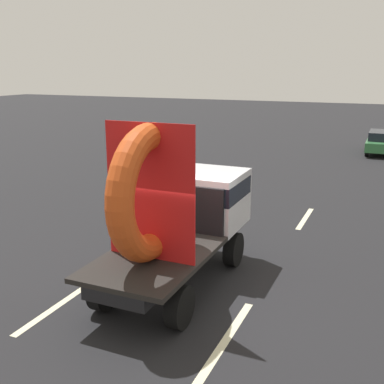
% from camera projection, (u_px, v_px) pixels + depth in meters
% --- Properties ---
extents(ground_plane, '(120.00, 120.00, 0.00)m').
position_uv_depth(ground_plane, '(183.00, 285.00, 10.55)').
color(ground_plane, black).
extents(flatbed_truck, '(2.02, 4.97, 3.79)m').
position_uv_depth(flatbed_truck, '(181.00, 209.00, 10.43)').
color(flatbed_truck, black).
rests_on(flatbed_truck, ground_plane).
extents(distant_sedan, '(1.69, 3.94, 1.29)m').
position_uv_depth(distant_sedan, '(383.00, 142.00, 26.52)').
color(distant_sedan, black).
rests_on(distant_sedan, ground_plane).
extents(lane_dash_left_near, '(0.16, 2.39, 0.01)m').
position_uv_depth(lane_dash_left_near, '(56.00, 307.00, 9.57)').
color(lane_dash_left_near, beige).
rests_on(lane_dash_left_near, ground_plane).
extents(lane_dash_left_far, '(0.16, 2.35, 0.01)m').
position_uv_depth(lane_dash_left_far, '(206.00, 203.00, 16.89)').
color(lane_dash_left_far, beige).
rests_on(lane_dash_left_far, ground_plane).
extents(lane_dash_right_near, '(0.16, 3.00, 0.01)m').
position_uv_depth(lane_dash_right_near, '(225.00, 342.00, 8.36)').
color(lane_dash_right_near, beige).
rests_on(lane_dash_right_near, ground_plane).
extents(lane_dash_right_far, '(0.16, 2.37, 0.01)m').
position_uv_depth(lane_dash_right_far, '(305.00, 218.00, 15.19)').
color(lane_dash_right_far, beige).
rests_on(lane_dash_right_far, ground_plane).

